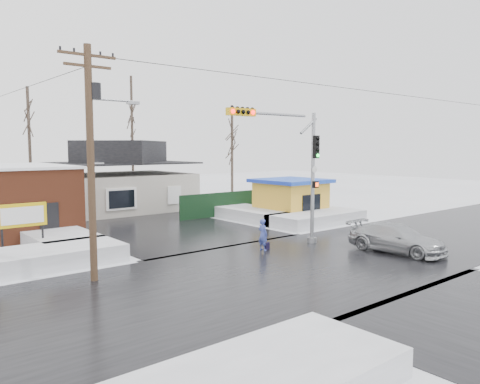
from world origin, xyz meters
TOP-DOWN VIEW (x-y plane):
  - ground at (0.00, 0.00)m, footprint 120.00×120.00m
  - road_ns at (0.00, 0.00)m, footprint 10.00×120.00m
  - road_ew at (0.00, 0.00)m, footprint 120.00×10.00m
  - snowbank_nw at (-9.00, 7.00)m, footprint 7.00×3.00m
  - snowbank_ne at (9.00, 7.00)m, footprint 7.00×3.00m
  - snowbank_nside_w at (-7.00, 12.00)m, footprint 3.00×8.00m
  - snowbank_nside_e at (7.00, 12.00)m, footprint 3.00×8.00m
  - traffic_signal at (2.43, 2.97)m, footprint 6.05×0.68m
  - utility_pole at (-7.93, 3.50)m, footprint 3.15×0.44m
  - marquee_sign at (-9.00, 9.49)m, footprint 2.20×0.21m
  - house at (2.00, 22.00)m, footprint 10.40×8.40m
  - kiosk at (9.50, 9.99)m, footprint 4.60×4.60m
  - fence at (6.50, 14.00)m, footprint 8.00×0.12m
  - tree_far_left at (-4.00, 26.00)m, footprint 3.00×3.00m
  - tree_far_mid at (6.00, 28.00)m, footprint 3.00×3.00m
  - tree_far_right at (12.00, 20.00)m, footprint 3.00×3.00m
  - pedestrian at (0.64, 3.27)m, footprint 0.40×0.60m
  - car at (5.43, -1.23)m, footprint 2.26×4.95m
  - shopping_bag at (0.97, 3.31)m, footprint 0.29×0.14m

SIDE VIEW (x-z plane):
  - ground at x=0.00m, z-range 0.00..0.00m
  - road_ns at x=0.00m, z-range 0.00..0.02m
  - road_ew at x=0.00m, z-range 0.00..0.02m
  - shopping_bag at x=0.97m, z-range 0.00..0.35m
  - snowbank_nw at x=-9.00m, z-range 0.00..0.80m
  - snowbank_ne at x=9.00m, z-range 0.00..0.80m
  - snowbank_nside_w at x=-7.00m, z-range 0.00..0.80m
  - snowbank_nside_e at x=7.00m, z-range 0.00..0.80m
  - car at x=5.43m, z-range 0.00..1.41m
  - pedestrian at x=0.64m, z-range 0.00..1.60m
  - fence at x=6.50m, z-range 0.00..1.80m
  - kiosk at x=9.50m, z-range 0.03..2.90m
  - marquee_sign at x=-9.00m, z-range 0.65..3.20m
  - house at x=2.00m, z-range -0.26..5.50m
  - traffic_signal at x=2.43m, z-range 1.04..8.04m
  - utility_pole at x=-7.93m, z-range 0.61..9.61m
  - tree_far_right at x=12.00m, z-range 2.66..11.66m
  - tree_far_left at x=-4.00m, z-range 2.95..12.95m
  - tree_far_mid at x=6.00m, z-range 3.54..15.54m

